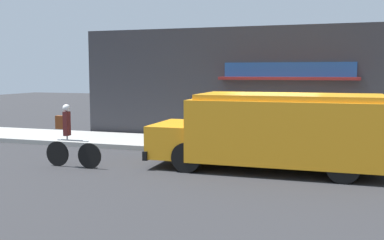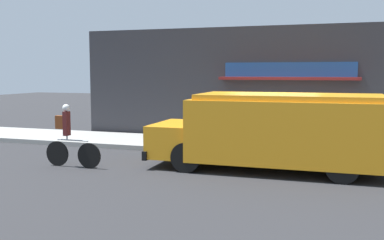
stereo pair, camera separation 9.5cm
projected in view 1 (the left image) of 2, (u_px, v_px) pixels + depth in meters
The scene contains 6 objects.
ground_plane at pixel (273, 159), 13.36m from camera, with size 70.00×70.00×0.00m, color #2B2B2D.
sidewalk at pixel (279, 149), 14.64m from camera, with size 28.00×2.74×0.16m.
storefront at pixel (286, 85), 15.95m from camera, with size 15.79×0.75×4.21m.
school_bus at pixel (277, 130), 11.74m from camera, with size 6.19×2.75×2.00m.
cyclist at pixel (69, 138), 12.11m from camera, with size 1.69×0.20×1.71m.
trash_bin at pixel (204, 127), 16.24m from camera, with size 0.55×0.55×0.82m.
Camera 1 is at (1.77, -13.26, 2.57)m, focal length 42.00 mm.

